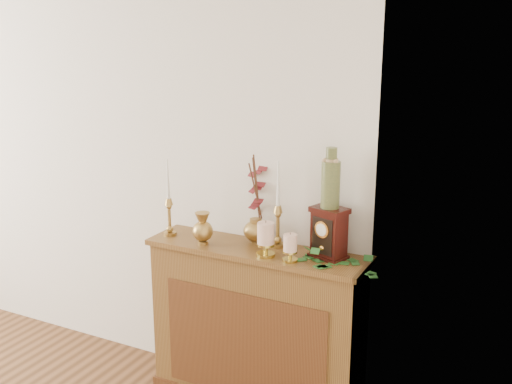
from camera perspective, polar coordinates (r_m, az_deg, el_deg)
The scene contains 10 objects.
console_shelf at distance 3.46m, azimuth -0.01°, elevation -13.03°, with size 1.24×0.34×0.93m.
candlestick_left at distance 3.46m, azimuth -8.27°, elevation -1.78°, with size 0.07×0.07×0.45m.
candlestick_center at distance 3.23m, azimuth 2.10°, elevation -2.63°, with size 0.08×0.08×0.48m.
bud_vase at distance 3.30m, azimuth -5.10°, elevation -3.52°, with size 0.11×0.11×0.18m.
ginger_jar at distance 3.32m, azimuth 0.14°, elevation -0.86°, with size 0.20×0.22×0.51m.
pillar_candle_left at distance 3.11m, azimuth 0.93°, elevation -4.37°, with size 0.10×0.10×0.19m.
pillar_candle_right at distance 3.05m, azimuth 3.28°, elevation -5.19°, with size 0.08×0.08×0.15m.
ivy_garland at distance 3.05m, azimuth 8.13°, elevation -6.74°, with size 0.43×0.21×0.08m.
mantel_clock at distance 3.10m, azimuth 6.94°, elevation -3.94°, with size 0.21×0.18×0.27m.
ceramic_vase at distance 3.02m, azimuth 7.13°, elevation 1.04°, with size 0.10×0.10×0.31m.
Camera 1 is at (2.79, -0.64, 2.05)m, focal length 42.00 mm.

